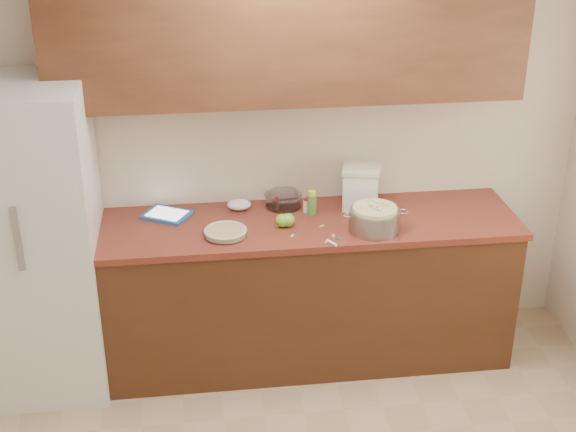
{
  "coord_description": "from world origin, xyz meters",
  "views": [
    {
      "loc": [
        -0.55,
        -2.65,
        2.93
      ],
      "look_at": [
        -0.03,
        1.43,
        0.98
      ],
      "focal_mm": 50.0,
      "sensor_mm": 36.0,
      "label": 1
    }
  ],
  "objects": [
    {
      "name": "peel_c",
      "position": [
        0.16,
        1.2,
        0.92
      ],
      "size": [
        0.04,
        0.03,
        0.0
      ],
      "primitive_type": "cube",
      "rotation": [
        0.0,
        0.0,
        0.55
      ],
      "color": "#A2C761",
      "rests_on": "counter_run"
    },
    {
      "name": "peel_a",
      "position": [
        -0.07,
        1.43,
        0.92
      ],
      "size": [
        0.05,
        0.05,
        0.0
      ],
      "primitive_type": "cube",
      "rotation": [
        0.0,
        0.0,
        0.61
      ],
      "color": "#A2C761",
      "rests_on": "counter_run"
    },
    {
      "name": "lemon_bottle",
      "position": [
        0.13,
        1.56,
        0.99
      ],
      "size": [
        0.05,
        0.05,
        0.15
      ],
      "rotation": [
        0.0,
        0.0,
        -0.15
      ],
      "color": "#4C8C38",
      "rests_on": "counter_run"
    },
    {
      "name": "cinnamon_shaker",
      "position": [
        0.1,
        1.59,
        0.96
      ],
      "size": [
        0.04,
        0.04,
        0.09
      ],
      "rotation": [
        0.0,
        0.0,
        -0.16
      ],
      "color": "beige",
      "rests_on": "counter_run"
    },
    {
      "name": "vanilla_bottle",
      "position": [
        -0.06,
        1.65,
        0.96
      ],
      "size": [
        0.03,
        0.03,
        0.09
      ],
      "rotation": [
        0.0,
        0.0,
        0.12
      ],
      "color": "black",
      "rests_on": "counter_run"
    },
    {
      "name": "counter_run",
      "position": [
        0.0,
        1.48,
        0.46
      ],
      "size": [
        2.64,
        0.68,
        0.92
      ],
      "color": "#472414",
      "rests_on": "ground"
    },
    {
      "name": "tablet",
      "position": [
        -0.71,
        1.64,
        0.93
      ],
      "size": [
        0.32,
        0.3,
        0.02
      ],
      "rotation": [
        0.0,
        0.0,
        -0.52
      ],
      "color": "#2259A6",
      "rests_on": "counter_run"
    },
    {
      "name": "apple_left",
      "position": [
        -0.06,
        1.41,
        0.96
      ],
      "size": [
        0.08,
        0.08,
        0.09
      ],
      "color": "#69B027",
      "rests_on": "counter_run"
    },
    {
      "name": "colander",
      "position": [
        0.45,
        1.3,
        0.99
      ],
      "size": [
        0.38,
        0.29,
        0.14
      ],
      "rotation": [
        0.0,
        0.0,
        -0.12
      ],
      "color": "gray",
      "rests_on": "counter_run"
    },
    {
      "name": "peel_b",
      "position": [
        -0.02,
        1.29,
        0.92
      ],
      "size": [
        0.03,
        0.04,
        0.0
      ],
      "primitive_type": "cube",
      "rotation": [
        0.0,
        0.0,
        1.07
      ],
      "color": "#A2C761",
      "rests_on": "counter_run"
    },
    {
      "name": "peel_d",
      "position": [
        0.16,
        1.39,
        0.92
      ],
      "size": [
        0.03,
        0.03,
        0.0
      ],
      "primitive_type": "cube",
      "rotation": [
        0.0,
        0.0,
        -2.53
      ],
      "color": "#A2C761",
      "rests_on": "counter_run"
    },
    {
      "name": "pie",
      "position": [
        -0.39,
        1.34,
        0.94
      ],
      "size": [
        0.25,
        0.25,
        0.04
      ],
      "rotation": [
        0.0,
        0.0,
        -0.06
      ],
      "color": "silver",
      "rests_on": "counter_run"
    },
    {
      "name": "peel_e",
      "position": [
        0.21,
        1.26,
        0.92
      ],
      "size": [
        0.02,
        0.04,
        0.0
      ],
      "primitive_type": "cube",
      "rotation": [
        0.0,
        0.0,
        1.31
      ],
      "color": "#A2C761",
      "rests_on": "counter_run"
    },
    {
      "name": "room_shell",
      "position": [
        0.0,
        0.0,
        1.3
      ],
      "size": [
        3.6,
        3.6,
        3.6
      ],
      "color": "tan",
      "rests_on": "ground"
    },
    {
      "name": "fridge",
      "position": [
        -1.44,
        1.44,
        0.9
      ],
      "size": [
        0.7,
        0.7,
        1.8
      ],
      "primitive_type": "cube",
      "color": "silver",
      "rests_on": "ground"
    },
    {
      "name": "apple_center",
      "position": [
        -0.03,
        1.41,
        0.96
      ],
      "size": [
        0.08,
        0.08,
        0.09
      ],
      "color": "#69B027",
      "rests_on": "counter_run"
    },
    {
      "name": "paper_towel",
      "position": [
        -0.29,
        1.68,
        0.95
      ],
      "size": [
        0.16,
        0.14,
        0.06
      ],
      "primitive_type": "ellipsoid",
      "rotation": [
        0.0,
        0.0,
        0.22
      ],
      "color": "white",
      "rests_on": "counter_run"
    },
    {
      "name": "upper_cabinets",
      "position": [
        0.0,
        1.63,
        1.95
      ],
      "size": [
        2.6,
        0.34,
        0.7
      ],
      "primitive_type": "cube",
      "color": "brown",
      "rests_on": "room_shell"
    },
    {
      "name": "mixing_bowl",
      "position": [
        -0.02,
        1.69,
        0.97
      ],
      "size": [
        0.23,
        0.23,
        0.09
      ],
      "rotation": [
        0.0,
        0.0,
        0.12
      ],
      "color": "silver",
      "rests_on": "counter_run"
    },
    {
      "name": "flour_canister",
      "position": [
        0.43,
        1.6,
        1.06
      ],
      "size": [
        0.27,
        0.27,
        0.27
      ],
      "rotation": [
        0.0,
        0.0,
        -0.27
      ],
      "color": "white",
      "rests_on": "counter_run"
    },
    {
      "name": "paring_knife",
      "position": [
        0.19,
        1.18,
        0.93
      ],
      "size": [
        0.1,
        0.15,
        0.02
      ],
      "rotation": [
        0.0,
        0.0,
        0.52
      ],
      "color": "gray",
      "rests_on": "counter_run"
    }
  ]
}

